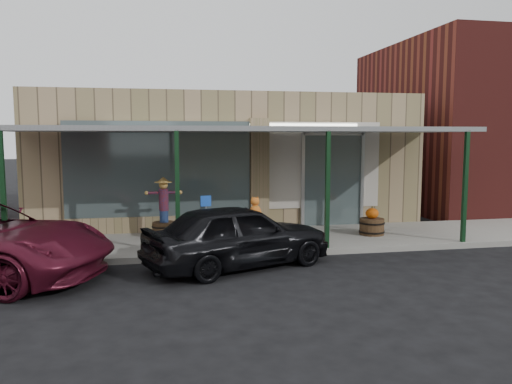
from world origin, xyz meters
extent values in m
plane|color=black|center=(0.00, 0.00, 0.00)|extent=(120.00, 120.00, 0.00)
cube|color=gray|center=(0.00, 3.60, 0.07)|extent=(40.00, 3.20, 0.15)
cube|color=#9D8260|center=(0.00, 8.20, 2.10)|extent=(12.00, 6.00, 4.20)
cube|color=#4C5C5D|center=(-2.20, 5.05, 1.90)|extent=(5.20, 0.06, 2.80)
cube|color=#4C5C5D|center=(3.00, 5.18, 1.50)|extent=(1.80, 0.06, 2.80)
cube|color=#9D8260|center=(0.70, 5.10, 1.70)|extent=(0.55, 0.30, 3.40)
cube|color=#9D8260|center=(-2.20, 5.10, 0.35)|extent=(5.20, 0.30, 0.50)
cube|color=#B8B0A3|center=(0.00, 5.17, 2.00)|extent=(9.00, 0.02, 2.60)
cube|color=white|center=(0.00, 5.14, 3.20)|extent=(7.50, 0.03, 0.10)
cube|color=slate|center=(0.00, 3.60, 3.05)|extent=(12.00, 3.00, 0.12)
cube|color=#113319|center=(-5.50, 2.15, 1.55)|extent=(0.10, 0.10, 2.95)
cube|color=#113319|center=(-1.80, 2.15, 1.55)|extent=(0.10, 0.10, 2.95)
cube|color=#113319|center=(1.80, 2.15, 1.55)|extent=(0.10, 0.10, 2.95)
cube|color=#113319|center=(5.50, 2.15, 1.55)|extent=(0.10, 0.10, 2.95)
cylinder|color=#503820|center=(-2.10, 4.14, 0.36)|extent=(0.83, 0.83, 0.42)
cylinder|color=navy|center=(-2.10, 4.14, 0.73)|extent=(0.31, 0.31, 0.32)
cylinder|color=maroon|center=(-2.10, 4.14, 1.18)|extent=(0.33, 0.33, 0.58)
sphere|color=tan|center=(-2.10, 4.14, 1.58)|extent=(0.23, 0.23, 0.23)
cone|color=tan|center=(-2.10, 4.14, 1.72)|extent=(0.38, 0.38, 0.15)
cylinder|color=#503820|center=(3.57, 3.48, 0.38)|extent=(0.74, 0.74, 0.45)
ellipsoid|color=#DD480E|center=(3.57, 3.48, 0.75)|extent=(0.36, 0.36, 0.29)
cylinder|color=#4C471E|center=(3.57, 3.48, 0.92)|extent=(0.05, 0.05, 0.07)
cylinder|color=gray|center=(-1.09, 2.83, 0.65)|extent=(0.04, 0.04, 1.01)
cube|color=blue|center=(-1.09, 2.83, 1.29)|extent=(0.26, 0.07, 0.26)
imported|color=black|center=(-0.53, 1.30, 0.71)|extent=(4.50, 3.07, 1.42)
ellipsoid|color=orange|center=(0.01, 2.12, 1.07)|extent=(0.29, 0.24, 0.37)
sphere|color=orange|center=(0.01, 2.16, 1.33)|extent=(0.21, 0.21, 0.21)
cylinder|color=#19711B|center=(0.01, 2.12, 1.22)|extent=(0.14, 0.14, 0.02)
camera|label=1|loc=(-2.18, -9.32, 2.86)|focal=35.00mm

